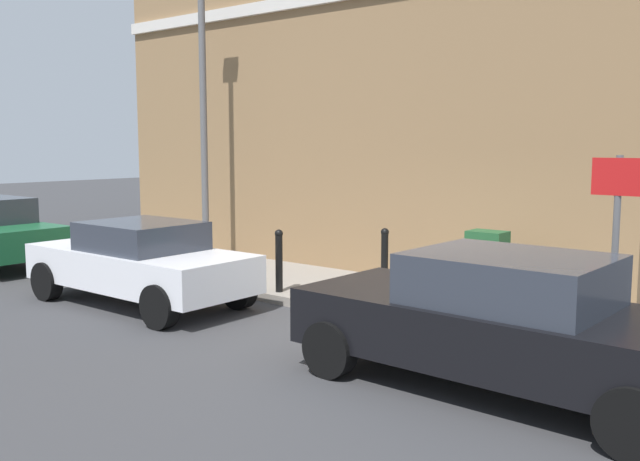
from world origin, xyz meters
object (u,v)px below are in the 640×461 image
object	(u,v)px
bollard_far_kerb	(279,259)
street_sign	(616,223)
utility_cabinet	(486,272)
bollard_near_cabinet	(385,257)
car_black	(501,321)
car_white	(140,262)
lamppost	(203,108)

from	to	relation	value
bollard_far_kerb	street_sign	size ratio (longest dim) A/B	0.45
street_sign	utility_cabinet	bearing A→B (deg)	64.90
bollard_near_cabinet	car_black	bearing A→B (deg)	-130.26
bollard_far_kerb	street_sign	distance (m)	5.32
car_white	bollard_near_cabinet	bearing A→B (deg)	-134.82
car_white	utility_cabinet	world-z (taller)	car_white
car_black	lamppost	bearing A→B (deg)	-19.42
car_white	bollard_far_kerb	size ratio (longest dim) A/B	3.90
car_white	utility_cabinet	size ratio (longest dim) A/B	3.52
car_black	utility_cabinet	size ratio (longest dim) A/B	3.78
utility_cabinet	bollard_near_cabinet	xyz separation A→B (m)	(0.10, 1.90, 0.02)
bollard_near_cabinet	lamppost	bearing A→B (deg)	89.68
bollard_near_cabinet	bollard_far_kerb	size ratio (longest dim) A/B	1.00
bollard_far_kerb	street_sign	bearing A→B (deg)	-88.08
bollard_far_kerb	street_sign	xyz separation A→B (m)	(0.18, -5.23, 0.96)
car_white	lamppost	distance (m)	4.26
car_black	street_sign	distance (m)	2.12
bollard_near_cabinet	car_white	bearing A→B (deg)	136.00
utility_cabinet	bollard_near_cabinet	distance (m)	1.90
street_sign	lamppost	bearing A→B (deg)	82.55
car_white	utility_cabinet	xyz separation A→B (m)	(2.78, -4.67, -0.02)
car_white	street_sign	distance (m)	7.07
car_black	lamppost	distance (m)	8.83
lamppost	utility_cabinet	bearing A→B (deg)	-91.12
car_black	street_sign	xyz separation A→B (m)	(1.82, -0.56, 0.91)
car_black	car_white	world-z (taller)	car_black
utility_cabinet	bollard_near_cabinet	bearing A→B (deg)	86.98
car_white	bollard_far_kerb	distance (m)	2.23
car_black	car_white	xyz separation A→B (m)	(0.03, 6.21, -0.05)
car_black	utility_cabinet	distance (m)	3.20
car_black	bollard_far_kerb	bearing A→B (deg)	-18.54
utility_cabinet	bollard_far_kerb	size ratio (longest dim) A/B	1.11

